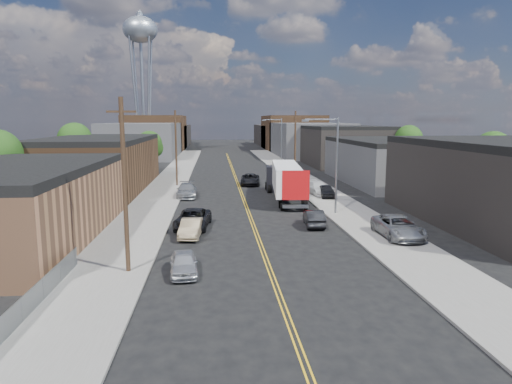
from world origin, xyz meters
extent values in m
plane|color=black|center=(0.00, 60.00, 0.00)|extent=(260.00, 260.00, 0.00)
cube|color=gold|center=(0.00, 45.00, 0.01)|extent=(0.32, 120.00, 0.01)
cube|color=slate|center=(-9.50, 45.00, 0.07)|extent=(5.00, 140.00, 0.15)
cube|color=slate|center=(9.50, 45.00, 0.07)|extent=(5.00, 140.00, 0.15)
cube|color=#946244|center=(-18.00, 18.00, 2.50)|extent=(12.00, 22.00, 5.00)
cube|color=black|center=(-18.00, 18.00, 5.30)|extent=(12.00, 22.00, 0.60)
cube|color=#503420|center=(-18.00, 44.00, 3.00)|extent=(12.00, 26.00, 6.00)
cube|color=black|center=(-18.00, 44.00, 6.30)|extent=(12.00, 26.00, 0.60)
cube|color=navy|center=(15.20, 20.00, 3.60)|extent=(0.30, 20.00, 0.80)
cube|color=#3E3E41|center=(22.00, 46.00, 2.75)|extent=(14.00, 24.00, 5.50)
cube|color=black|center=(22.00, 46.00, 5.80)|extent=(14.00, 24.00, 0.60)
cube|color=black|center=(22.00, 72.00, 3.50)|extent=(14.00, 22.00, 7.00)
cube|color=black|center=(22.00, 72.00, 7.30)|extent=(14.00, 22.00, 0.60)
cube|color=#3E3E41|center=(-20.00, 95.00, 4.00)|extent=(16.00, 30.00, 8.00)
cube|color=#3E3E41|center=(20.00, 95.00, 4.00)|extent=(16.00, 30.00, 8.00)
cube|color=#503420|center=(-20.00, 120.00, 5.00)|extent=(16.00, 26.00, 10.00)
cube|color=#503420|center=(20.00, 120.00, 5.00)|extent=(16.00, 26.00, 10.00)
cube|color=black|center=(-20.00, 140.00, 3.50)|extent=(16.00, 40.00, 7.00)
cube|color=black|center=(20.00, 140.00, 3.50)|extent=(16.00, 40.00, 7.00)
cylinder|color=gray|center=(-22.00, 110.00, 15.00)|extent=(0.80, 0.80, 30.00)
cylinder|color=gray|center=(-23.76, 108.24, 15.00)|extent=(1.94, 1.94, 29.98)
cylinder|color=gray|center=(-20.24, 108.24, 15.00)|extent=(1.94, 1.94, 29.98)
cylinder|color=gray|center=(-23.76, 111.76, 15.00)|extent=(1.94, 1.94, 29.98)
cylinder|color=gray|center=(-20.24, 111.76, 15.00)|extent=(1.94, 1.94, 29.98)
ellipsoid|color=#9EA8B2|center=(-22.00, 110.00, 32.00)|extent=(9.00, 9.00, 6.75)
cylinder|color=#9EA8B2|center=(-22.00, 110.00, 35.60)|extent=(1.60, 1.60, 1.20)
cone|color=#9EA8B2|center=(-22.00, 110.00, 36.50)|extent=(1.80, 1.80, 0.80)
cylinder|color=gray|center=(8.00, 25.00, 4.50)|extent=(0.18, 0.18, 9.00)
cylinder|color=gray|center=(6.50, 25.00, 8.80)|extent=(3.00, 0.12, 0.12)
cube|color=gray|center=(5.00, 25.00, 8.70)|extent=(0.60, 0.25, 0.18)
cylinder|color=gray|center=(8.00, 60.00, 4.50)|extent=(0.18, 0.18, 9.00)
cylinder|color=gray|center=(6.50, 60.00, 8.80)|extent=(3.00, 0.12, 0.12)
cube|color=gray|center=(5.00, 60.00, 8.70)|extent=(0.60, 0.25, 0.18)
cylinder|color=black|center=(-8.20, 10.00, 5.00)|extent=(0.26, 0.26, 10.00)
cube|color=black|center=(-8.20, 10.00, 9.20)|extent=(1.60, 0.12, 0.12)
cylinder|color=black|center=(-8.20, 45.00, 5.00)|extent=(0.26, 0.26, 10.00)
cube|color=black|center=(-8.20, 45.00, 9.20)|extent=(1.60, 0.12, 0.12)
cylinder|color=black|center=(8.20, 48.00, 5.00)|extent=(0.26, 0.26, 10.00)
cube|color=black|center=(8.20, 48.00, 9.20)|extent=(1.60, 0.12, 0.12)
cube|color=slate|center=(-11.50, 3.50, 0.60)|extent=(0.02, 16.00, 1.20)
cube|color=slate|center=(-11.50, 3.50, 1.20)|extent=(0.05, 16.00, 0.05)
cylinder|color=black|center=(-24.00, 30.00, 2.12)|extent=(0.36, 0.36, 4.25)
sphere|color=#1A3D10|center=(-23.40, 30.30, 4.68)|extent=(3.74, 3.74, 3.74)
cylinder|color=black|center=(-24.00, 55.00, 2.25)|extent=(0.36, 0.36, 4.50)
sphere|color=#1A3D10|center=(-24.00, 55.00, 5.85)|extent=(5.04, 5.04, 5.04)
sphere|color=#1A3D10|center=(-23.40, 55.30, 4.95)|extent=(3.96, 3.96, 3.96)
sphere|color=#1A3D10|center=(-24.50, 54.60, 5.22)|extent=(3.60, 3.60, 3.60)
cylinder|color=black|center=(-14.00, 62.00, 1.88)|extent=(0.36, 0.36, 3.75)
sphere|color=#1A3D10|center=(-14.00, 62.00, 4.88)|extent=(4.20, 4.20, 4.20)
sphere|color=#1A3D10|center=(-13.40, 62.30, 4.12)|extent=(3.30, 3.30, 3.30)
sphere|color=#1A3D10|center=(-14.50, 61.60, 4.35)|extent=(3.00, 3.00, 3.00)
cylinder|color=black|center=(30.00, 36.00, 2.00)|extent=(0.36, 0.36, 4.00)
sphere|color=#1A3D10|center=(30.00, 36.00, 5.20)|extent=(4.48, 4.48, 4.48)
sphere|color=#1A3D10|center=(30.60, 36.30, 4.40)|extent=(3.52, 3.52, 3.52)
sphere|color=#1A3D10|center=(29.50, 35.60, 4.64)|extent=(3.20, 3.20, 3.20)
cylinder|color=black|center=(30.00, 60.00, 2.12)|extent=(0.36, 0.36, 4.25)
sphere|color=#1A3D10|center=(30.00, 60.00, 5.53)|extent=(4.76, 4.76, 4.76)
sphere|color=#1A3D10|center=(30.60, 60.30, 4.68)|extent=(3.74, 3.74, 3.74)
sphere|color=#1A3D10|center=(29.50, 59.60, 4.93)|extent=(3.40, 3.40, 3.40)
cube|color=white|center=(4.50, 32.57, 2.60)|extent=(3.72, 12.20, 2.80)
cube|color=#AC0D0F|center=(4.50, 26.57, 2.60)|extent=(2.62, 0.37, 2.82)
cube|color=gray|center=(4.50, 26.57, 0.55)|extent=(2.52, 0.83, 0.25)
cube|color=black|center=(4.50, 39.97, 1.55)|extent=(2.79, 3.42, 3.10)
cylinder|color=black|center=(4.50, 27.97, 0.50)|extent=(2.68, 1.24, 1.00)
cylinder|color=black|center=(4.50, 39.97, 0.50)|extent=(2.58, 1.23, 1.00)
imported|color=#BBBEC1|center=(-5.00, 9.55, 0.65)|extent=(1.83, 3.92, 1.30)
imported|color=#978362|center=(-5.00, 18.00, 0.69)|extent=(1.82, 4.28, 1.37)
imported|color=black|center=(-5.00, 20.81, 0.77)|extent=(3.13, 5.76, 1.53)
imported|color=#989B9D|center=(-6.40, 36.17, 0.78)|extent=(2.29, 5.43, 1.57)
imported|color=black|center=(5.00, 20.65, 0.69)|extent=(1.82, 4.30, 1.38)
imported|color=#9C9FA1|center=(10.34, 16.00, 0.94)|extent=(2.63, 5.68, 1.58)
imported|color=silver|center=(8.80, 36.00, 0.88)|extent=(2.90, 5.34, 1.47)
imported|color=black|center=(9.35, 34.00, 0.84)|extent=(1.69, 4.06, 1.37)
imported|color=black|center=(1.62, 45.39, 0.75)|extent=(2.98, 5.62, 1.50)
camera|label=1|loc=(-3.15, -15.83, 8.75)|focal=32.00mm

